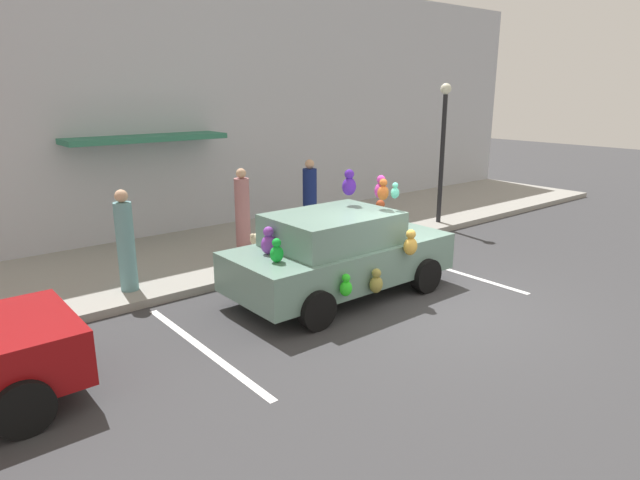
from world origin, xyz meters
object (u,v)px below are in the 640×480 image
teddy_bear_on_sidewalk (257,250)px  pedestrian_walking_past (126,244)px  pedestrian_near_shopfront (310,199)px  pedestrian_by_lamp (243,213)px  plush_covered_car (339,253)px  street_lamp_post (443,138)px

teddy_bear_on_sidewalk → pedestrian_walking_past: bearing=175.4°
teddy_bear_on_sidewalk → pedestrian_near_shopfront: (2.50, 1.42, 0.54)m
teddy_bear_on_sidewalk → pedestrian_by_lamp: 1.15m
plush_covered_car → pedestrian_by_lamp: plush_covered_car is taller
pedestrian_near_shopfront → pedestrian_by_lamp: bearing=-168.5°
street_lamp_post → pedestrian_by_lamp: 5.81m
teddy_bear_on_sidewalk → pedestrian_walking_past: pedestrian_walking_past is taller
plush_covered_car → pedestrian_near_shopfront: plush_covered_car is taller
teddy_bear_on_sidewalk → pedestrian_near_shopfront: size_ratio=0.37×
pedestrian_walking_past → pedestrian_by_lamp: size_ratio=0.98×
pedestrian_near_shopfront → plush_covered_car: bearing=-120.8°
plush_covered_car → pedestrian_near_shopfront: 4.06m
plush_covered_car → pedestrian_walking_past: 3.76m
plush_covered_car → pedestrian_walking_past: plush_covered_car is taller
plush_covered_car → pedestrian_near_shopfront: bearing=59.2°
plush_covered_car → pedestrian_by_lamp: bearing=92.6°
teddy_bear_on_sidewalk → pedestrian_near_shopfront: bearing=29.5°
street_lamp_post → pedestrian_walking_past: size_ratio=1.99×
street_lamp_post → pedestrian_near_shopfront: size_ratio=1.99×
pedestrian_by_lamp → plush_covered_car: bearing=-87.4°
teddy_bear_on_sidewalk → pedestrian_by_lamp: (0.29, 0.97, 0.56)m
teddy_bear_on_sidewalk → pedestrian_near_shopfront: pedestrian_near_shopfront is taller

